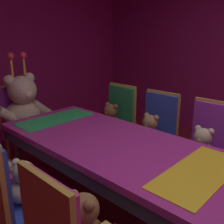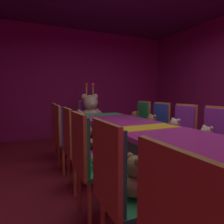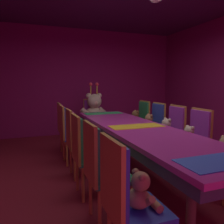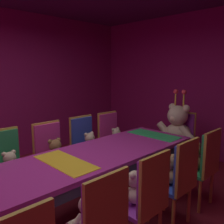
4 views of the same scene
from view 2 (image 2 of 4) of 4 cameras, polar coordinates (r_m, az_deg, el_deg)
The scene contains 23 objects.
ground_plane at distance 2.65m, azimuth 9.96°, elevation -20.44°, with size 7.90×7.90×0.00m, color maroon.
wall_back at distance 5.33m, azimuth -9.78°, elevation 8.17°, with size 5.20×0.12×2.80m, color #8C1959.
banquet_table at distance 2.43m, azimuth 10.23°, elevation -6.38°, with size 0.90×3.63×0.75m.
chair_left_1 at distance 1.33m, azimuth 1.47°, elevation -19.43°, with size 0.42×0.41×0.98m.
teddy_left_1 at distance 1.40m, azimuth 7.08°, elevation -18.76°, with size 0.24×0.31×0.29m.
chair_left_2 at distance 1.82m, azimuth -7.23°, elevation -12.41°, with size 0.42×0.41×0.98m.
teddy_left_2 at distance 1.87m, azimuth -2.90°, elevation -12.22°, with size 0.24×0.32×0.30m.
chair_left_3 at distance 2.38m, azimuth -11.01°, elevation -8.16°, with size 0.42×0.41×0.98m.
teddy_left_3 at distance 2.42m, azimuth -7.58°, elevation -7.80°, with size 0.27×0.35×0.33m.
chair_left_4 at distance 2.95m, azimuth -14.05°, elevation -5.51°, with size 0.42×0.41×0.98m.
teddy_left_4 at distance 2.98m, azimuth -11.29°, elevation -5.47°, with size 0.25×0.33×0.31m.
chair_left_5 at distance 3.49m, azimuth -15.33°, elevation -3.84°, with size 0.42×0.41×0.98m.
teddy_left_5 at distance 3.51m, azimuth -13.00°, elevation -3.95°, with size 0.24×0.31×0.29m.
chair_right_2 at distance 2.83m, azimuth 27.64°, elevation -6.50°, with size 0.42×0.41×0.98m.
teddy_right_2 at distance 2.72m, azimuth 25.74°, elevation -7.14°, with size 0.24×0.31×0.29m.
chair_right_3 at distance 3.19m, azimuth 19.68°, elevation -4.85°, with size 0.42×0.41×0.98m.
teddy_right_3 at distance 3.09m, azimuth 17.73°, elevation -5.13°, with size 0.26×0.34×0.32m.
chair_right_4 at distance 3.61m, azimuth 13.30°, elevation -3.47°, with size 0.42×0.41×0.98m.
teddy_right_4 at distance 3.53m, azimuth 11.42°, elevation -3.66°, with size 0.26×0.34×0.32m.
chair_right_5 at distance 4.08m, azimuth 8.38°, elevation -2.34°, with size 0.42×0.41×0.98m.
teddy_right_5 at distance 4.00m, azimuth 6.61°, elevation -2.43°, with size 0.27×0.35×0.33m.
throne_chair at distance 4.55m, azimuth -6.91°, elevation -1.48°, with size 0.41×0.42×0.98m.
king_teddy_bear at distance 4.37m, azimuth -6.25°, elevation 0.27°, with size 0.71×0.55×0.92m.
Camera 2 is at (-1.36, -1.95, 1.16)m, focal length 31.33 mm.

